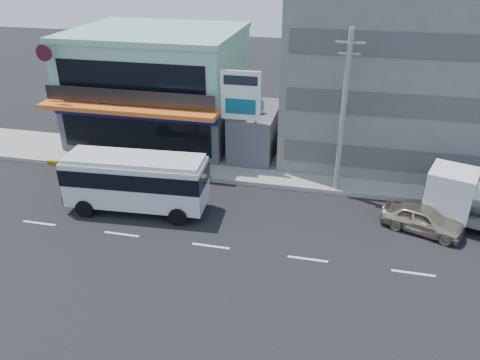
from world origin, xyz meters
name	(u,v)px	position (x,y,z in m)	size (l,w,h in m)	color
ground	(211,246)	(0.00, 0.00, 0.00)	(120.00, 120.00, 0.00)	black
sidewalk	(321,174)	(5.00, 9.50, 0.15)	(70.00, 5.00, 0.30)	gray
shop_building	(160,88)	(-8.00, 13.95, 4.00)	(12.40, 11.70, 8.00)	#47474C
concrete_building	(408,57)	(10.00, 15.00, 7.00)	(16.00, 12.00, 14.00)	gray
gap_structure	(256,133)	(0.00, 12.00, 1.75)	(3.00, 6.00, 3.50)	#47474C
satellite_dish	(254,113)	(0.00, 11.00, 3.58)	(1.50, 1.50, 0.15)	slate
billboard	(241,101)	(-0.50, 9.20, 4.93)	(2.60, 0.18, 6.90)	gray
utility_pole_near	(343,114)	(6.00, 7.40, 5.15)	(1.60, 0.30, 10.00)	#999993
minibus	(136,179)	(-5.16, 2.69, 2.01)	(8.21, 3.23, 3.38)	silver
sedan	(423,219)	(10.75, 3.95, 0.73)	(1.73, 4.30, 1.47)	#C7B498
motorcycle_rider	(158,182)	(-4.83, 5.02, 0.68)	(1.71, 0.98, 2.07)	#4C0D0A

